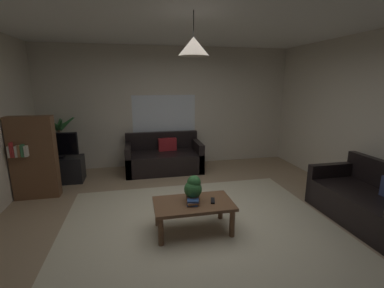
{
  "coord_description": "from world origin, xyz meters",
  "views": [
    {
      "loc": [
        -0.8,
        -3.43,
        1.94
      ],
      "look_at": [
        0.0,
        0.3,
        1.05
      ],
      "focal_mm": 25.03,
      "sensor_mm": 36.0,
      "label": 1
    }
  ],
  "objects_px": {
    "couch_right_side": "(368,203)",
    "book_on_table_0": "(192,204)",
    "remote_on_table_0": "(213,201)",
    "potted_palm_corner": "(61,146)",
    "potted_plant_on_table": "(193,188)",
    "couch_under_window": "(164,159)",
    "pendant_lamp": "(194,46)",
    "tv": "(56,145)",
    "tv_stand": "(59,170)",
    "coffee_table": "(193,207)",
    "bookshelf_corner": "(33,158)",
    "book_on_table_2": "(193,201)",
    "book_on_table_1": "(193,203)"
  },
  "relations": [
    {
      "from": "remote_on_table_0",
      "to": "coffee_table",
      "type": "bearing_deg",
      "value": 8.85
    },
    {
      "from": "potted_palm_corner",
      "to": "pendant_lamp",
      "type": "xyz_separation_m",
      "value": [
        2.25,
        -2.8,
        1.71
      ]
    },
    {
      "from": "potted_plant_on_table",
      "to": "couch_under_window",
      "type": "bearing_deg",
      "value": 92.68
    },
    {
      "from": "book_on_table_1",
      "to": "tv",
      "type": "relative_size",
      "value": 0.19
    },
    {
      "from": "pendant_lamp",
      "to": "tv",
      "type": "bearing_deg",
      "value": 134.1
    },
    {
      "from": "couch_under_window",
      "to": "tv_stand",
      "type": "bearing_deg",
      "value": -172.78
    },
    {
      "from": "book_on_table_0",
      "to": "potted_palm_corner",
      "type": "bearing_deg",
      "value": 127.74
    },
    {
      "from": "bookshelf_corner",
      "to": "couch_under_window",
      "type": "bearing_deg",
      "value": 22.73
    },
    {
      "from": "book_on_table_1",
      "to": "potted_palm_corner",
      "type": "height_order",
      "value": "potted_palm_corner"
    },
    {
      "from": "couch_under_window",
      "to": "couch_right_side",
      "type": "relative_size",
      "value": 1.09
    },
    {
      "from": "potted_palm_corner",
      "to": "tv_stand",
      "type": "bearing_deg",
      "value": -83.46
    },
    {
      "from": "couch_under_window",
      "to": "bookshelf_corner",
      "type": "relative_size",
      "value": 1.17
    },
    {
      "from": "remote_on_table_0",
      "to": "tv",
      "type": "bearing_deg",
      "value": -27.87
    },
    {
      "from": "book_on_table_1",
      "to": "pendant_lamp",
      "type": "xyz_separation_m",
      "value": [
        0.03,
        0.08,
        1.89
      ]
    },
    {
      "from": "potted_palm_corner",
      "to": "potted_plant_on_table",
      "type": "bearing_deg",
      "value": -50.55
    },
    {
      "from": "remote_on_table_0",
      "to": "potted_palm_corner",
      "type": "relative_size",
      "value": 0.12
    },
    {
      "from": "tv_stand",
      "to": "couch_under_window",
      "type": "bearing_deg",
      "value": 7.22
    },
    {
      "from": "potted_plant_on_table",
      "to": "tv_stand",
      "type": "height_order",
      "value": "potted_plant_on_table"
    },
    {
      "from": "couch_under_window",
      "to": "potted_plant_on_table",
      "type": "distance_m",
      "value": 2.52
    },
    {
      "from": "couch_right_side",
      "to": "book_on_table_0",
      "type": "distance_m",
      "value": 2.52
    },
    {
      "from": "couch_right_side",
      "to": "potted_palm_corner",
      "type": "height_order",
      "value": "potted_palm_corner"
    },
    {
      "from": "book_on_table_1",
      "to": "coffee_table",
      "type": "bearing_deg",
      "value": 71.32
    },
    {
      "from": "book_on_table_2",
      "to": "potted_palm_corner",
      "type": "relative_size",
      "value": 0.11
    },
    {
      "from": "coffee_table",
      "to": "remote_on_table_0",
      "type": "distance_m",
      "value": 0.27
    },
    {
      "from": "remote_on_table_0",
      "to": "potted_plant_on_table",
      "type": "height_order",
      "value": "potted_plant_on_table"
    },
    {
      "from": "potted_plant_on_table",
      "to": "pendant_lamp",
      "type": "distance_m",
      "value": 1.75
    },
    {
      "from": "tv_stand",
      "to": "tv",
      "type": "bearing_deg",
      "value": -90.0
    },
    {
      "from": "bookshelf_corner",
      "to": "remote_on_table_0",
      "type": "bearing_deg",
      "value": -31.73
    },
    {
      "from": "couch_under_window",
      "to": "remote_on_table_0",
      "type": "bearing_deg",
      "value": -81.95
    },
    {
      "from": "book_on_table_2",
      "to": "potted_plant_on_table",
      "type": "xyz_separation_m",
      "value": [
        0.03,
        0.12,
        0.12
      ]
    },
    {
      "from": "couch_under_window",
      "to": "tv",
      "type": "bearing_deg",
      "value": -172.19
    },
    {
      "from": "couch_under_window",
      "to": "book_on_table_1",
      "type": "height_order",
      "value": "couch_under_window"
    },
    {
      "from": "couch_right_side",
      "to": "coffee_table",
      "type": "relative_size",
      "value": 1.46
    },
    {
      "from": "remote_on_table_0",
      "to": "tv",
      "type": "xyz_separation_m",
      "value": [
        -2.45,
        2.29,
        0.33
      ]
    },
    {
      "from": "potted_plant_on_table",
      "to": "remote_on_table_0",
      "type": "bearing_deg",
      "value": -17.77
    },
    {
      "from": "couch_right_side",
      "to": "book_on_table_1",
      "type": "relative_size",
      "value": 10.11
    },
    {
      "from": "couch_right_side",
      "to": "pendant_lamp",
      "type": "height_order",
      "value": "pendant_lamp"
    },
    {
      "from": "book_on_table_0",
      "to": "tv_stand",
      "type": "distance_m",
      "value": 3.21
    },
    {
      "from": "couch_under_window",
      "to": "pendant_lamp",
      "type": "bearing_deg",
      "value": -87.51
    },
    {
      "from": "couch_under_window",
      "to": "couch_right_side",
      "type": "bearing_deg",
      "value": -47.37
    },
    {
      "from": "coffee_table",
      "to": "book_on_table_1",
      "type": "distance_m",
      "value": 0.13
    },
    {
      "from": "book_on_table_2",
      "to": "bookshelf_corner",
      "type": "height_order",
      "value": "bookshelf_corner"
    },
    {
      "from": "tv_stand",
      "to": "pendant_lamp",
      "type": "bearing_deg",
      "value": -46.17
    },
    {
      "from": "book_on_table_0",
      "to": "book_on_table_2",
      "type": "distance_m",
      "value": 0.05
    },
    {
      "from": "potted_palm_corner",
      "to": "couch_under_window",
      "type": "bearing_deg",
      "value": -6.55
    },
    {
      "from": "bookshelf_corner",
      "to": "pendant_lamp",
      "type": "bearing_deg",
      "value": -33.91
    },
    {
      "from": "remote_on_table_0",
      "to": "book_on_table_1",
      "type": "bearing_deg",
      "value": 25.21
    },
    {
      "from": "book_on_table_1",
      "to": "couch_right_side",
      "type": "bearing_deg",
      "value": -4.05
    },
    {
      "from": "couch_right_side",
      "to": "tv",
      "type": "xyz_separation_m",
      "value": [
        -4.67,
        2.52,
        0.48
      ]
    },
    {
      "from": "couch_under_window",
      "to": "potted_plant_on_table",
      "type": "relative_size",
      "value": 4.76
    }
  ]
}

